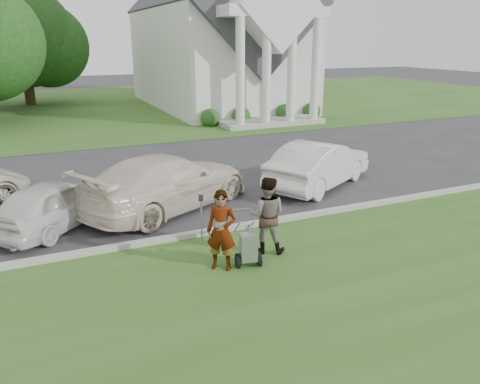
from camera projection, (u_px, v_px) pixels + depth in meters
ground at (223, 241)px, 11.80m from camera, size 120.00×120.00×0.00m
grass_strip at (280, 298)px, 9.19m from camera, size 80.00×7.00×0.01m
church_lawn at (89, 107)px, 35.24m from camera, size 80.00×30.00×0.01m
curb at (215, 231)px, 12.25m from camera, size 80.00×0.18×0.15m
church at (218, 23)px, 33.49m from camera, size 9.19×19.00×24.10m
tree_back at (22, 41)px, 34.82m from camera, size 9.61×7.60×8.89m
striping_cart at (248, 248)px, 10.36m from camera, size 0.69×1.20×1.05m
person_left at (221, 231)px, 10.11m from camera, size 0.79×0.74×1.80m
person_right at (267, 215)px, 10.95m from camera, size 1.13×1.06×1.84m
parking_meter_near at (201, 213)px, 11.34m from camera, size 0.10×0.09×1.34m
car_b at (55, 203)px, 12.51m from camera, size 3.89×3.90×1.34m
car_c at (167, 182)px, 13.88m from camera, size 6.05×4.68×1.64m
car_d at (319, 164)px, 16.00m from camera, size 4.96×3.77×1.57m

